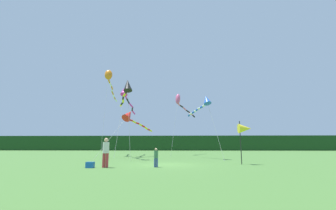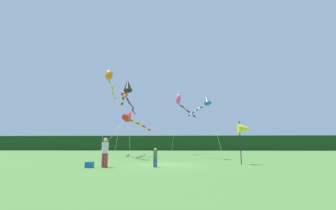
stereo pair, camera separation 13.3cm
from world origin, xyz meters
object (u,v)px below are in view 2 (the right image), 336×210
object	(u,v)px
kite_rainbow	(181,102)
cooler_box	(89,165)
person_adult	(105,151)
kite_orange	(110,79)
person_child	(155,156)
kite_blue	(205,102)
banner_flag_pole	(244,129)
kite_red	(130,116)
kite_magenta	(126,94)
kite_black	(127,87)

from	to	relation	value
kite_rainbow	cooler_box	bearing A→B (deg)	-106.80
person_adult	kite_orange	size ratio (longest dim) A/B	0.16
kite_rainbow	person_child	bearing A→B (deg)	-95.61
kite_blue	kite_rainbow	distance (m)	10.14
banner_flag_pole	kite_rainbow	xyz separation A→B (m)	(-4.42, 16.01, 5.11)
person_adult	kite_blue	xyz separation A→B (m)	(7.23, 9.04, 4.73)
person_child	kite_rainbow	size ratio (longest dim) A/B	0.13
kite_red	kite_orange	bearing A→B (deg)	136.86
kite_orange	kite_magenta	bearing A→B (deg)	-11.30
kite_orange	kite_red	world-z (taller)	kite_orange
kite_orange	kite_rainbow	xyz separation A→B (m)	(9.62, 3.43, -2.65)
kite_blue	kite_rainbow	size ratio (longest dim) A/B	0.74
person_adult	kite_orange	xyz separation A→B (m)	(-4.76, 15.28, 9.27)
cooler_box	kite_blue	size ratio (longest dim) A/B	0.07
kite_black	kite_rainbow	distance (m)	11.86
banner_flag_pole	kite_red	bearing A→B (deg)	138.60
kite_blue	kite_rainbow	xyz separation A→B (m)	(-2.37, 9.67, 1.88)
kite_orange	kite_magenta	xyz separation A→B (m)	(2.42, -0.48, -2.23)
banner_flag_pole	kite_black	distance (m)	12.33
cooler_box	kite_black	xyz separation A→B (m)	(0.15, 8.45, 6.99)
person_child	kite_magenta	distance (m)	17.11
kite_blue	kite_red	distance (m)	8.77
person_adult	person_child	distance (m)	3.09
person_adult	kite_rainbow	world-z (taller)	kite_rainbow
banner_flag_pole	kite_rainbow	distance (m)	17.38
kite_orange	kite_rainbow	size ratio (longest dim) A/B	1.29
banner_flag_pole	kite_blue	distance (m)	7.40
kite_orange	kite_rainbow	distance (m)	10.55
kite_orange	kite_blue	xyz separation A→B (m)	(11.99, -6.25, -4.53)
person_adult	kite_red	size ratio (longest dim) A/B	0.20
person_child	kite_red	bearing A→B (deg)	109.63
person_child	kite_blue	bearing A→B (deg)	64.37
kite_magenta	kite_orange	bearing A→B (deg)	168.70
cooler_box	person_adult	bearing A→B (deg)	13.43
kite_red	banner_flag_pole	bearing A→B (deg)	-41.40
kite_black	kite_orange	xyz separation A→B (m)	(-4.06, 7.04, 3.09)
banner_flag_pole	person_adult	bearing A→B (deg)	-163.78
person_child	kite_orange	world-z (taller)	kite_orange
kite_black	kite_magenta	size ratio (longest dim) A/B	0.75
kite_blue	kite_magenta	size ratio (longest dim) A/B	0.61
kite_black	kite_rainbow	size ratio (longest dim) A/B	0.92
person_adult	kite_red	bearing A→B (deg)	94.97
banner_flag_pole	kite_magenta	distance (m)	17.66
person_adult	person_child	bearing A→B (deg)	6.28
banner_flag_pole	kite_blue	xyz separation A→B (m)	(-2.05, 6.34, 3.22)
cooler_box	banner_flag_pole	distance (m)	10.79
person_adult	kite_magenta	bearing A→B (deg)	98.98
banner_flag_pole	kite_rainbow	world-z (taller)	kite_rainbow
kite_orange	kite_magenta	world-z (taller)	kite_orange
person_child	kite_black	world-z (taller)	kite_black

